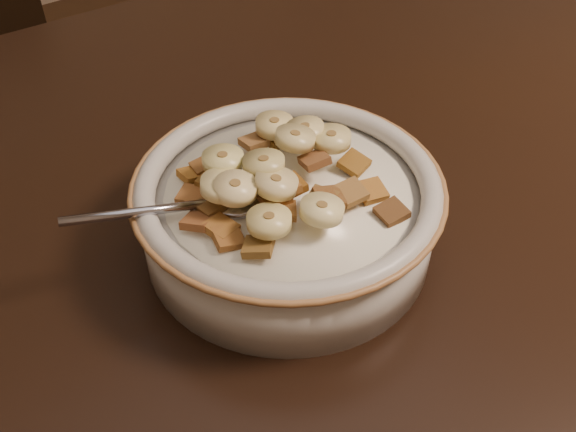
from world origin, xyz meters
TOP-DOWN VIEW (x-y plane):
  - table at (0.00, 0.00)m, footprint 1.43×0.94m
  - cereal_bowl at (-0.01, -0.06)m, footprint 0.23×0.23m
  - milk at (-0.01, -0.06)m, footprint 0.19×0.19m
  - spoon at (-0.04, -0.05)m, footprint 0.06×0.05m
  - cereal_square_0 at (0.04, -0.13)m, footprint 0.02×0.02m
  - cereal_square_1 at (-0.07, -0.02)m, footprint 0.03×0.03m
  - cereal_square_2 at (-0.02, -0.07)m, footprint 0.02×0.02m
  - cereal_square_3 at (-0.06, -0.10)m, footprint 0.03×0.03m
  - cereal_square_4 at (0.04, -0.10)m, footprint 0.02×0.02m
  - cereal_square_5 at (-0.08, -0.05)m, footprint 0.03×0.03m
  - cereal_square_6 at (-0.02, -0.07)m, footprint 0.02×0.02m
  - cereal_square_7 at (-0.07, -0.07)m, footprint 0.03×0.03m
  - cereal_square_8 at (-0.03, -0.07)m, footprint 0.02×0.02m
  - cereal_square_9 at (-0.07, -0.05)m, footprint 0.02×0.02m
  - cereal_square_10 at (-0.00, -0.09)m, footprint 0.03×0.03m
  - cereal_square_11 at (-0.05, -0.02)m, footprint 0.03×0.03m
  - cereal_square_12 at (0.00, -0.00)m, footprint 0.02×0.02m
  - cereal_square_13 at (-0.03, -0.09)m, footprint 0.03×0.03m
  - cereal_square_14 at (0.00, -0.10)m, footprint 0.03×0.03m
  - cereal_square_15 at (0.05, -0.07)m, footprint 0.02×0.03m
  - cereal_square_16 at (0.02, -0.01)m, footprint 0.02×0.02m
  - cereal_square_17 at (-0.06, -0.00)m, footprint 0.02×0.02m
  - cereal_square_18 at (-0.03, -0.06)m, footprint 0.02×0.02m
  - cereal_square_19 at (-0.04, -0.00)m, footprint 0.02×0.02m
  - cereal_square_20 at (0.02, -0.10)m, footprint 0.02×0.02m
  - cereal_square_21 at (-0.07, -0.08)m, footprint 0.02×0.02m
  - cereal_square_22 at (0.02, -0.06)m, footprint 0.02×0.02m
  - banana_slice_0 at (-0.03, -0.07)m, footprint 0.04×0.04m
  - banana_slice_1 at (0.04, -0.05)m, footprint 0.04×0.04m
  - banana_slice_2 at (-0.04, -0.03)m, footprint 0.04×0.04m
  - banana_slice_3 at (-0.01, -0.11)m, footprint 0.04×0.04m
  - banana_slice_4 at (0.01, -0.04)m, footprint 0.04×0.04m
  - banana_slice_5 at (-0.06, -0.05)m, footprint 0.04×0.04m
  - banana_slice_6 at (-0.02, -0.05)m, footprint 0.04×0.04m
  - banana_slice_7 at (0.03, -0.03)m, footprint 0.04×0.04m
  - banana_slice_8 at (-0.05, -0.06)m, footprint 0.03×0.03m
  - banana_slice_9 at (-0.05, -0.09)m, footprint 0.04×0.04m
  - banana_slice_10 at (0.02, -0.01)m, footprint 0.04×0.04m

SIDE VIEW (x-z plane):
  - table at x=0.00m, z-range 0.71..0.75m
  - cereal_bowl at x=-0.01m, z-range 0.75..0.80m
  - milk at x=-0.01m, z-range 0.80..0.81m
  - spoon at x=-0.04m, z-range 0.80..0.82m
  - cereal_square_0 at x=0.04m, z-range 0.80..0.81m
  - cereal_square_1 at x=-0.07m, z-range 0.81..0.81m
  - cereal_square_17 at x=-0.06m, z-range 0.80..0.82m
  - cereal_square_21 at x=-0.07m, z-range 0.80..0.82m
  - cereal_square_4 at x=0.04m, z-range 0.81..0.82m
  - cereal_square_5 at x=-0.08m, z-range 0.81..0.82m
  - cereal_square_7 at x=-0.07m, z-range 0.81..0.82m
  - cereal_square_19 at x=-0.04m, z-range 0.81..0.82m
  - cereal_square_11 at x=-0.05m, z-range 0.81..0.82m
  - cereal_square_15 at x=0.05m, z-range 0.81..0.82m
  - cereal_square_3 at x=-0.06m, z-range 0.81..0.82m
  - cereal_square_9 at x=-0.07m, z-range 0.81..0.82m
  - cereal_square_16 at x=0.02m, z-range 0.81..0.82m
  - cereal_square_12 at x=0.00m, z-range 0.81..0.82m
  - cereal_square_20 at x=0.02m, z-range 0.81..0.82m
  - cereal_square_13 at x=-0.03m, z-range 0.81..0.82m
  - cereal_square_10 at x=0.00m, z-range 0.82..0.82m
  - cereal_square_14 at x=0.00m, z-range 0.82..0.83m
  - cereal_square_18 at x=-0.03m, z-range 0.82..0.83m
  - cereal_square_8 at x=-0.03m, z-range 0.82..0.83m
  - banana_slice_9 at x=-0.05m, z-range 0.82..0.83m
  - cereal_square_6 at x=-0.02m, z-range 0.82..0.83m
  - cereal_square_22 at x=0.02m, z-range 0.82..0.83m
  - banana_slice_3 at x=-0.01m, z-range 0.82..0.83m
  - cereal_square_2 at x=-0.02m, z-range 0.82..0.83m
  - banana_slice_10 at x=0.02m, z-range 0.82..0.83m
  - banana_slice_1 at x=0.04m, z-range 0.82..0.84m
  - banana_slice_7 at x=0.03m, z-range 0.82..0.84m
  - banana_slice_5 at x=-0.06m, z-range 0.82..0.84m
  - banana_slice_2 at x=-0.04m, z-range 0.83..0.84m
  - banana_slice_8 at x=-0.05m, z-range 0.83..0.84m
  - banana_slice_0 at x=-0.03m, z-range 0.83..0.84m
  - banana_slice_6 at x=-0.02m, z-range 0.83..0.84m
  - banana_slice_4 at x=0.01m, z-range 0.83..0.84m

